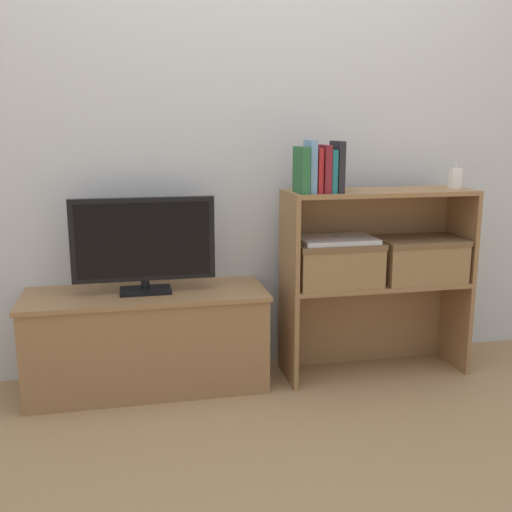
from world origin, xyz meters
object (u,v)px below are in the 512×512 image
at_px(baby_monitor, 455,178).
at_px(storage_basket_left, 336,261).
at_px(book_crimson, 317,170).
at_px(book_maroon, 323,169).
at_px(laptop, 336,239).
at_px(storage_basket_right, 419,257).
at_px(book_charcoal, 337,167).
at_px(tv, 144,242).
at_px(book_teal, 330,171).
at_px(tv_stand, 148,340).
at_px(book_skyblue, 310,166).
at_px(book_forest, 301,170).

bearing_deg(baby_monitor, storage_basket_left, -178.51).
bearing_deg(book_crimson, book_maroon, 0.00).
relative_size(baby_monitor, laptop, 0.36).
relative_size(book_maroon, storage_basket_right, 0.52).
xyz_separation_m(storage_basket_left, storage_basket_right, (0.41, 0.00, 0.00)).
xyz_separation_m(book_crimson, book_charcoal, (0.09, 0.00, 0.01)).
xyz_separation_m(tv, storage_basket_right, (1.26, -0.05, -0.11)).
bearing_deg(book_charcoal, tv, 174.31).
relative_size(tv, book_charcoal, 2.79).
relative_size(book_maroon, book_teal, 1.11).
xyz_separation_m(tv_stand, storage_basket_left, (0.85, -0.06, 0.33)).
height_order(book_skyblue, book_maroon, book_skyblue).
height_order(book_forest, book_charcoal, book_charcoal).
xyz_separation_m(book_skyblue, book_charcoal, (0.12, 0.00, -0.00)).
bearing_deg(laptop, book_teal, -149.31).
relative_size(book_charcoal, laptop, 0.65).
xyz_separation_m(tv_stand, book_forest, (0.67, -0.08, 0.75)).
height_order(tv, book_teal, book_teal).
distance_m(baby_monitor, laptop, 0.63).
xyz_separation_m(tv, book_charcoal, (0.84, -0.08, 0.32)).
distance_m(book_crimson, book_teal, 0.06).
bearing_deg(baby_monitor, book_charcoal, -175.80).
bearing_deg(storage_basket_left, book_forest, -170.88).
relative_size(book_charcoal, storage_basket_right, 0.57).
xyz_separation_m(tv_stand, baby_monitor, (1.43, -0.04, 0.70)).
bearing_deg(tv_stand, book_teal, -6.02).
height_order(book_maroon, baby_monitor, book_maroon).
bearing_deg(book_skyblue, baby_monitor, 3.49).
xyz_separation_m(book_skyblue, book_teal, (0.09, -0.00, -0.02)).
xyz_separation_m(baby_monitor, storage_basket_left, (-0.58, -0.01, -0.36)).
distance_m(tv, book_teal, 0.86).
bearing_deg(book_teal, book_maroon, 180.00).
bearing_deg(tv_stand, book_forest, -7.16).
relative_size(book_skyblue, book_maroon, 1.10).
relative_size(book_charcoal, baby_monitor, 1.79).
distance_m(tv, book_charcoal, 0.90).
distance_m(book_forest, book_charcoal, 0.16).
xyz_separation_m(book_crimson, storage_basket_right, (0.52, 0.03, -0.41)).
relative_size(tv_stand, laptop, 3.10).
height_order(book_teal, book_charcoal, book_charcoal).
distance_m(book_charcoal, baby_monitor, 0.60).
xyz_separation_m(book_teal, laptop, (0.05, 0.03, -0.31)).
height_order(tv, baby_monitor, baby_monitor).
bearing_deg(tv_stand, laptop, -3.78).
distance_m(book_maroon, storage_basket_right, 0.64).
relative_size(tv_stand, book_skyblue, 4.69).
bearing_deg(tv, book_crimson, -6.38).
bearing_deg(storage_basket_right, baby_monitor, 5.19).
height_order(book_forest, book_skyblue, book_skyblue).
xyz_separation_m(tv, book_forest, (0.67, -0.08, 0.30)).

